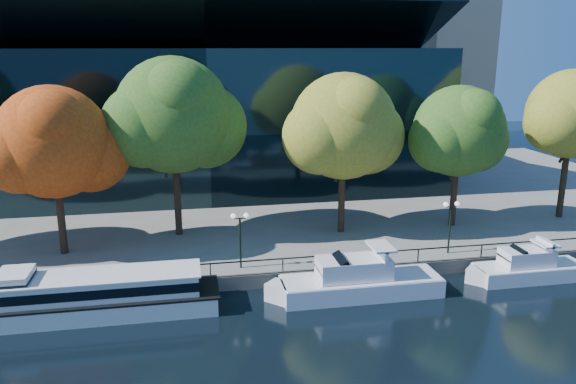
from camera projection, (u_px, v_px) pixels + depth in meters
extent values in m
plane|color=black|center=(292.00, 305.00, 36.25)|extent=(160.00, 160.00, 0.00)
cube|color=slate|center=(237.00, 174.00, 70.82)|extent=(90.00, 67.00, 1.00)
cube|color=#47443F|center=(283.00, 279.00, 39.02)|extent=(90.00, 0.25, 1.00)
cube|color=black|center=(283.00, 259.00, 38.84)|extent=(88.20, 0.08, 0.08)
cube|color=black|center=(283.00, 265.00, 38.97)|extent=(0.07, 0.07, 0.90)
cube|color=black|center=(204.00, 120.00, 63.93)|extent=(50.00, 24.00, 16.00)
cube|color=black|center=(202.00, 33.00, 57.72)|extent=(50.00, 17.14, 7.86)
cube|color=silver|center=(96.00, 305.00, 34.95)|extent=(14.97, 3.64, 1.18)
cube|color=black|center=(95.00, 296.00, 34.79)|extent=(15.27, 3.71, 0.13)
cube|color=silver|center=(103.00, 285.00, 34.72)|extent=(11.68, 2.98, 1.28)
cube|color=black|center=(103.00, 285.00, 34.71)|extent=(11.83, 3.05, 0.59)
cube|color=silver|center=(102.00, 275.00, 34.54)|extent=(11.98, 3.13, 0.11)
cube|color=silver|center=(16.00, 287.00, 33.74)|extent=(1.93, 2.55, 1.93)
cube|color=black|center=(15.00, 284.00, 33.69)|extent=(1.98, 2.62, 0.75)
cube|color=silver|center=(361.00, 286.00, 37.58)|extent=(10.73, 3.06, 1.23)
cube|color=silver|center=(282.00, 293.00, 36.63)|extent=(2.35, 2.35, 1.23)
cube|color=silver|center=(361.00, 278.00, 37.42)|extent=(10.51, 3.00, 0.08)
cube|color=silver|center=(354.00, 268.00, 37.14)|extent=(4.83, 2.30, 1.33)
cube|color=black|center=(334.00, 268.00, 36.86)|extent=(2.11, 2.21, 1.67)
cube|color=silver|center=(381.00, 252.00, 37.22)|extent=(0.26, 2.39, 0.82)
cube|color=silver|center=(381.00, 246.00, 37.11)|extent=(1.43, 2.39, 0.15)
cube|color=silver|center=(530.00, 272.00, 40.17)|extent=(7.94, 2.47, 1.06)
cube|color=silver|center=(479.00, 276.00, 39.46)|extent=(1.95, 1.95, 1.06)
cube|color=silver|center=(531.00, 265.00, 40.03)|extent=(7.79, 2.42, 0.07)
cube|color=silver|center=(527.00, 257.00, 39.80)|extent=(3.58, 1.85, 1.15)
cube|color=black|center=(514.00, 257.00, 39.59)|extent=(1.61, 1.78, 1.33)
cube|color=silver|center=(545.00, 245.00, 39.83)|extent=(0.22, 1.93, 0.71)
cube|color=silver|center=(545.00, 243.00, 39.80)|extent=(1.24, 1.93, 0.13)
cylinder|color=black|center=(60.00, 210.00, 41.70)|extent=(0.56, 0.56, 6.81)
cylinder|color=black|center=(64.00, 174.00, 41.30)|extent=(1.11, 1.67, 3.42)
cylinder|color=black|center=(50.00, 179.00, 40.73)|extent=(1.02, 1.16, 3.06)
sphere|color=#97270C|center=(53.00, 142.00, 40.40)|extent=(8.19, 8.19, 8.19)
sphere|color=#97270C|center=(89.00, 152.00, 42.23)|extent=(6.14, 6.14, 6.14)
sphere|color=#97270C|center=(21.00, 153.00, 39.42)|extent=(5.73, 5.73, 5.73)
sphere|color=#97270C|center=(52.00, 125.00, 38.56)|extent=(4.91, 4.91, 4.91)
cylinder|color=black|center=(177.00, 188.00, 45.79)|extent=(0.56, 0.56, 7.94)
cylinder|color=black|center=(181.00, 150.00, 45.28)|extent=(1.24, 1.89, 3.97)
cylinder|color=black|center=(170.00, 155.00, 44.71)|extent=(1.14, 1.29, 3.55)
sphere|color=#2B531A|center=(173.00, 115.00, 44.28)|extent=(9.23, 9.23, 9.23)
sphere|color=#2B531A|center=(205.00, 126.00, 46.34)|extent=(6.92, 6.92, 6.92)
sphere|color=#2B531A|center=(143.00, 126.00, 43.17)|extent=(6.46, 6.46, 6.46)
sphere|color=#2B531A|center=(178.00, 96.00, 42.20)|extent=(5.54, 5.54, 5.54)
cylinder|color=black|center=(342.00, 191.00, 46.60)|extent=(0.56, 0.56, 7.15)
cylinder|color=black|center=(348.00, 157.00, 46.17)|extent=(1.15, 1.74, 3.58)
cylinder|color=black|center=(339.00, 161.00, 45.60)|extent=(1.06, 1.20, 3.20)
sphere|color=olive|center=(343.00, 126.00, 45.24)|extent=(8.62, 8.62, 8.62)
sphere|color=olive|center=(366.00, 136.00, 47.17)|extent=(6.47, 6.47, 6.47)
sphere|color=olive|center=(320.00, 137.00, 44.20)|extent=(6.04, 6.04, 6.04)
sphere|color=olive|center=(356.00, 110.00, 43.30)|extent=(5.17, 5.17, 5.17)
cylinder|color=black|center=(454.00, 188.00, 48.40)|extent=(0.56, 0.56, 6.63)
cylinder|color=black|center=(461.00, 158.00, 48.02)|extent=(1.09, 1.63, 3.33)
cylinder|color=black|center=(454.00, 162.00, 47.44)|extent=(1.01, 1.13, 2.97)
sphere|color=#2B531A|center=(459.00, 131.00, 47.14)|extent=(7.70, 7.70, 7.70)
sphere|color=#2B531A|center=(474.00, 139.00, 48.86)|extent=(5.77, 5.77, 5.77)
sphere|color=#2B531A|center=(441.00, 140.00, 46.21)|extent=(5.39, 5.39, 5.39)
sphere|color=#2B531A|center=(473.00, 117.00, 45.40)|extent=(4.62, 4.62, 4.62)
cylinder|color=black|center=(564.00, 177.00, 50.65)|extent=(0.56, 0.56, 7.55)
cylinder|color=black|center=(571.00, 144.00, 50.18)|extent=(1.20, 1.81, 3.78)
cylinder|color=black|center=(566.00, 148.00, 49.61)|extent=(1.10, 1.25, 3.38)
sphere|color=olive|center=(572.00, 114.00, 49.22)|extent=(7.81, 7.81, 7.81)
sphere|color=olive|center=(557.00, 122.00, 48.27)|extent=(5.47, 5.47, 5.47)
cylinder|color=black|center=(240.00, 244.00, 39.32)|extent=(0.14, 0.14, 3.60)
cube|color=black|center=(240.00, 218.00, 38.85)|extent=(0.90, 0.06, 0.06)
sphere|color=white|center=(233.00, 216.00, 38.71)|extent=(0.36, 0.36, 0.36)
sphere|color=white|center=(246.00, 215.00, 38.88)|extent=(0.36, 0.36, 0.36)
cylinder|color=black|center=(450.00, 230.00, 42.13)|extent=(0.14, 0.14, 3.60)
cube|color=black|center=(451.00, 207.00, 41.66)|extent=(0.90, 0.06, 0.06)
sphere|color=white|center=(446.00, 204.00, 41.53)|extent=(0.36, 0.36, 0.36)
sphere|color=white|center=(457.00, 204.00, 41.69)|extent=(0.36, 0.36, 0.36)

